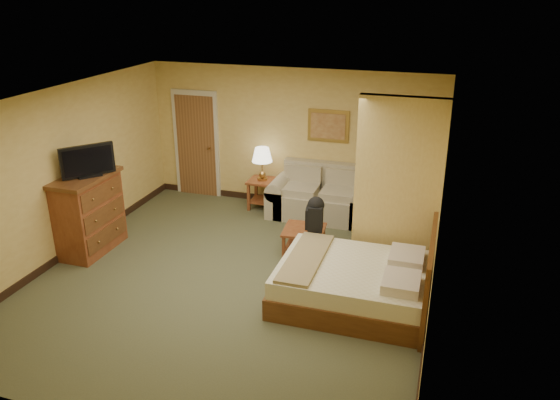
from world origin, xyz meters
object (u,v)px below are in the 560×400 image
at_px(loveseat, 321,201).
at_px(coffee_table, 304,235).
at_px(bed, 358,283).
at_px(dresser, 89,213).

relative_size(loveseat, coffee_table, 2.74).
bearing_deg(bed, coffee_table, 131.43).
distance_m(coffee_table, bed, 1.60).
height_order(loveseat, coffee_table, loveseat).
relative_size(coffee_table, dresser, 0.54).
bearing_deg(coffee_table, dresser, -163.96).
xyz_separation_m(coffee_table, bed, (1.06, -1.20, 0.01)).
relative_size(loveseat, dresser, 1.49).
bearing_deg(coffee_table, bed, -48.57).
bearing_deg(dresser, loveseat, 37.38).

